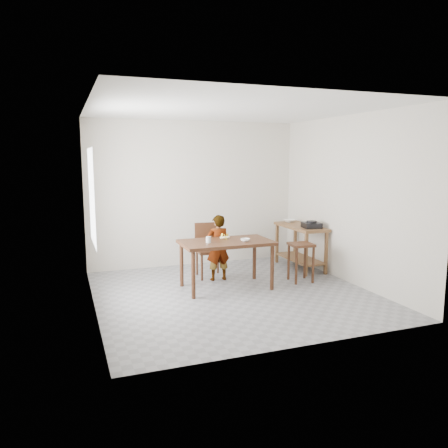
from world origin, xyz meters
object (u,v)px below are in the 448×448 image
object	(u,v)px
child	(218,248)
prep_counter	(300,247)
dining_table	(226,265)
stool	(301,262)
dining_chair	(210,251)

from	to	relation	value
child	prep_counter	bearing A→B (deg)	-170.86
dining_table	stool	xyz separation A→B (m)	(1.28, -0.08, -0.06)
stool	child	bearing A→B (deg)	156.44
child	stool	world-z (taller)	child
dining_chair	dining_table	bearing A→B (deg)	-83.57
dining_table	child	distance (m)	0.50
prep_counter	child	xyz separation A→B (m)	(-1.69, -0.23, 0.15)
dining_table	prep_counter	bearing A→B (deg)	22.15
dining_table	prep_counter	distance (m)	1.86
dining_table	stool	world-z (taller)	dining_table
child	stool	bearing A→B (deg)	157.88
prep_counter	stool	world-z (taller)	prep_counter
dining_chair	child	bearing A→B (deg)	-72.67
dining_table	dining_chair	xyz separation A→B (m)	(-0.03, 0.71, 0.08)
dining_table	prep_counter	size ratio (longest dim) A/B	1.17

